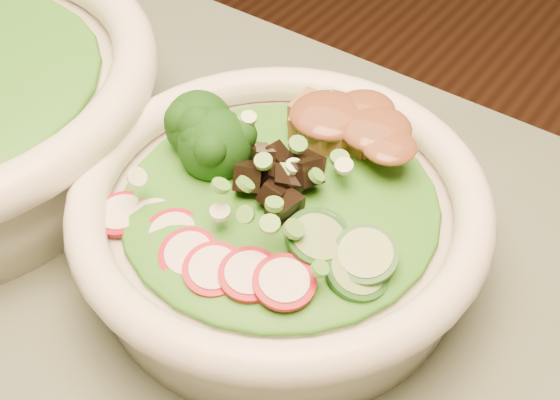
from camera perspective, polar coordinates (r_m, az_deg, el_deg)
The scene contains 9 objects.
salad_bowl at distance 0.44m, azimuth 0.00°, elevation -1.67°, with size 0.23×0.23×0.06m.
lettuce_bed at distance 0.43m, azimuth 0.00°, elevation 0.10°, with size 0.18×0.18×0.02m, color #296715.
broccoli_florets at distance 0.44m, azimuth -5.38°, elevation 4.46°, with size 0.07×0.06×0.04m, color black, non-canonical shape.
radish_slices at distance 0.39m, azimuth -5.34°, elevation -4.18°, with size 0.10×0.03×0.02m, color maroon, non-canonical shape.
cucumber_slices at distance 0.39m, azimuth 5.99°, elevation -2.88°, with size 0.06×0.06×0.03m, color #7BA159, non-canonical shape.
mushroom_heap at distance 0.42m, azimuth 0.96°, elevation 1.93°, with size 0.06×0.06×0.03m, color black, non-canonical shape.
tofu_cubes at distance 0.45m, azimuth 4.83°, elevation 4.52°, with size 0.08×0.05×0.03m, color #A46636, non-canonical shape.
peanut_sauce at distance 0.44m, azimuth 4.91°, elevation 5.63°, with size 0.06×0.05×0.01m, color brown.
scallion_garnish at distance 0.41m, azimuth 0.00°, elevation 2.07°, with size 0.17×0.17×0.02m, color #519A36, non-canonical shape.
Camera 1 is at (0.07, -0.05, 1.10)m, focal length 50.00 mm.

